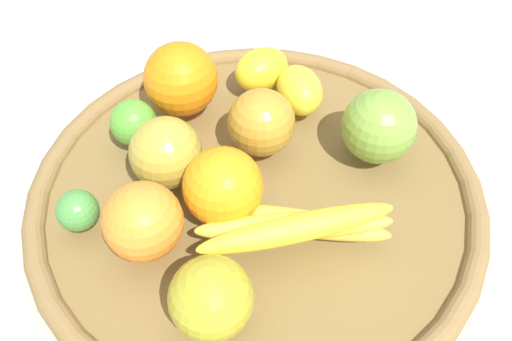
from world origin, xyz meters
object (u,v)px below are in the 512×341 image
Objects in this scene: apple_3 at (379,126)px; banana_bunch at (295,225)px; orange_1 at (223,187)px; lime_1 at (134,123)px; apple_0 at (211,298)px; apple_1 at (166,153)px; lemon_1 at (299,90)px; lime_0 at (78,210)px; apple_2 at (261,122)px; orange_0 at (181,79)px; lemon_0 at (262,70)px; orange_2 at (143,221)px.

apple_3 is 0.15m from banana_bunch.
orange_1 reaches higher than lime_1.
apple_0 is at bearing 124.78° from banana_bunch.
apple_1 reaches higher than lemon_1.
apple_0 is at bearing -174.41° from apple_1.
lemon_1 reaches higher than lime_0.
orange_1 is at bearing -147.78° from lime_1.
apple_3 is at bearing -107.21° from apple_2.
apple_1 is 0.10m from lime_0.
lime_1 is 0.12m from lime_0.
apple_0 is 0.23m from lime_1.
apple_1 is at bearing 44.57° from banana_bunch.
apple_0 is at bearing 155.37° from apple_2.
lime_1 reaches higher than lime_0.
lime_1 is (-0.04, 0.06, -0.02)m from orange_0.
banana_bunch is at bearing 162.82° from lemon_1.
orange_1 is (-0.06, -0.05, 0.00)m from apple_1.
orange_1 is 1.13× the size of lemon_0.
lime_0 is (-0.04, 0.09, -0.02)m from apple_1.
apple_1 reaches higher than lime_0.
lemon_0 is (0.13, 0.09, -0.01)m from apple_3.
apple_0 is 0.98× the size of apple_2.
lime_0 is (-0.10, 0.06, -0.01)m from lime_1.
orange_2 is 0.08m from orange_1.
banana_bunch is at bearing -130.37° from orange_1.
apple_3 reaches higher than apple_0.
apple_0 is 0.17m from lime_0.
apple_3 is at bearing -51.40° from banana_bunch.
banana_bunch is (-0.18, 0.06, -0.00)m from lemon_1.
orange_1 is at bearing 103.95° from apple_3.
lemon_0 is at bearing -20.99° from apple_0.
lemon_1 is 0.13m from orange_0.
orange_0 is 2.06× the size of lime_0.
lemon_1 is 0.06m from lemon_0.
lemon_0 is (0.16, -0.22, 0.00)m from lime_0.
lime_0 is (0.02, 0.14, -0.02)m from orange_1.
orange_2 reaches higher than apple_2.
orange_0 is at bearing -16.07° from apple_1.
lemon_0 is at bearing 36.43° from lemon_1.
banana_bunch is 3.67× the size of lime_1.
lime_0 is at bearing 71.27° from banana_bunch.
lime_0 is at bearing 40.03° from apple_0.
orange_1 is 0.14m from lime_1.
apple_2 reaches higher than lemon_1.
lemon_1 is 0.36× the size of banana_bunch.
apple_2 is at bearing -72.35° from lime_0.
orange_2 is at bearing 78.74° from banana_bunch.
orange_0 reaches higher than apple_2.
apple_2 is at bearing 132.58° from lemon_1.
orange_2 reaches higher than banana_bunch.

